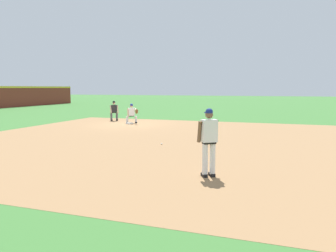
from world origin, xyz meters
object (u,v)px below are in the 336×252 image
first_base_bag (129,123)px  first_baseman (132,113)px  umpire (114,110)px  baseball (162,144)px  pitcher (209,138)px

first_base_bag → first_baseman: size_ratio=0.28×
first_base_bag → umpire: bearing=50.9°
umpire → baseball: bearing=-141.1°
first_base_bag → baseball: bearing=-144.8°
baseball → pitcher: 5.26m
first_base_bag → umpire: umpire is taller
baseball → pitcher: size_ratio=0.04×
pitcher → first_baseman: size_ratio=1.39×
first_base_bag → pitcher: bearing=-145.1°
baseball → first_baseman: first_baseman is taller
baseball → first_baseman: size_ratio=0.06×
pitcher → umpire: pitcher is taller
first_base_bag → baseball: 8.27m
first_baseman → umpire: umpire is taller
umpire → pitcher: bearing=-142.5°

